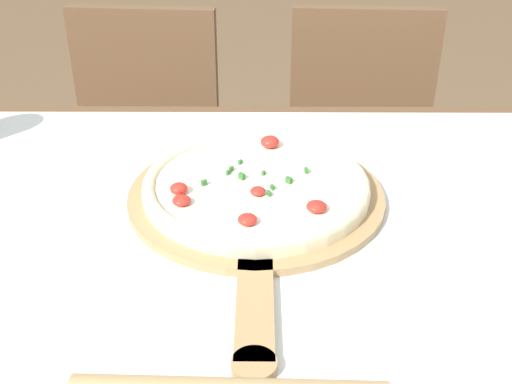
{
  "coord_description": "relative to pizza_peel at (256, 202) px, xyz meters",
  "views": [
    {
      "loc": [
        0.04,
        -0.74,
        1.29
      ],
      "look_at": [
        0.03,
        0.07,
        0.81
      ],
      "focal_mm": 45.0,
      "sensor_mm": 36.0,
      "label": 1
    }
  ],
  "objects": [
    {
      "name": "dining_table",
      "position": [
        -0.03,
        -0.08,
        -0.13
      ],
      "size": [
        1.23,
        0.93,
        0.77
      ],
      "color": "brown",
      "rests_on": "ground_plane"
    },
    {
      "name": "pizza",
      "position": [
        -0.0,
        0.02,
        0.02
      ],
      "size": [
        0.34,
        0.34,
        0.04
      ],
      "color": "beige",
      "rests_on": "pizza_peel"
    },
    {
      "name": "chair_right",
      "position": [
        0.27,
        0.7,
        -0.29
      ],
      "size": [
        0.42,
        0.42,
        0.87
      ],
      "rotation": [
        0.0,
        0.0,
        -0.06
      ],
      "color": "brown",
      "rests_on": "ground_plane"
    },
    {
      "name": "pizza_peel",
      "position": [
        0.0,
        0.0,
        0.0
      ],
      "size": [
        0.39,
        0.57,
        0.01
      ],
      "color": "tan",
      "rests_on": "towel_cloth"
    },
    {
      "name": "towel_cloth",
      "position": [
        -0.03,
        -0.08,
        -0.01
      ],
      "size": [
        1.15,
        0.85,
        0.0
      ],
      "color": "silver",
      "rests_on": "dining_table"
    },
    {
      "name": "chair_left",
      "position": [
        -0.3,
        0.7,
        -0.29
      ],
      "size": [
        0.43,
        0.43,
        0.87
      ],
      "rotation": [
        0.0,
        0.0,
        -0.08
      ],
      "color": "brown",
      "rests_on": "ground_plane"
    }
  ]
}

